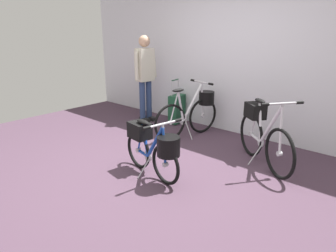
{
  "coord_description": "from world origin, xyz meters",
  "views": [
    {
      "loc": [
        2.41,
        -2.43,
        1.72
      ],
      "look_at": [
        0.01,
        0.29,
        0.55
      ],
      "focal_mm": 32.22,
      "sensor_mm": 36.0,
      "label": 1
    }
  ],
  "objects_px": {
    "display_bike_right": "(262,133)",
    "rolling_suitcase": "(177,109)",
    "visitor_near_wall": "(145,74)",
    "folding_bike_foreground": "(153,146)",
    "display_bike_left": "(193,111)"
  },
  "relations": [
    {
      "from": "display_bike_right",
      "to": "visitor_near_wall",
      "type": "height_order",
      "value": "visitor_near_wall"
    },
    {
      "from": "folding_bike_foreground",
      "to": "rolling_suitcase",
      "type": "xyz_separation_m",
      "value": [
        -1.19,
        1.87,
        -0.12
      ]
    },
    {
      "from": "folding_bike_foreground",
      "to": "display_bike_left",
      "type": "relative_size",
      "value": 0.81
    },
    {
      "from": "display_bike_left",
      "to": "rolling_suitcase",
      "type": "height_order",
      "value": "display_bike_left"
    },
    {
      "from": "folding_bike_foreground",
      "to": "visitor_near_wall",
      "type": "height_order",
      "value": "visitor_near_wall"
    },
    {
      "from": "display_bike_left",
      "to": "visitor_near_wall",
      "type": "xyz_separation_m",
      "value": [
        -1.2,
        0.08,
        0.49
      ]
    },
    {
      "from": "folding_bike_foreground",
      "to": "visitor_near_wall",
      "type": "relative_size",
      "value": 0.64
    },
    {
      "from": "visitor_near_wall",
      "to": "rolling_suitcase",
      "type": "relative_size",
      "value": 1.94
    },
    {
      "from": "display_bike_right",
      "to": "rolling_suitcase",
      "type": "relative_size",
      "value": 1.33
    },
    {
      "from": "display_bike_right",
      "to": "visitor_near_wall",
      "type": "bearing_deg",
      "value": 171.45
    },
    {
      "from": "folding_bike_foreground",
      "to": "rolling_suitcase",
      "type": "bearing_deg",
      "value": 122.51
    },
    {
      "from": "display_bike_right",
      "to": "rolling_suitcase",
      "type": "distance_m",
      "value": 2.1
    },
    {
      "from": "folding_bike_foreground",
      "to": "visitor_near_wall",
      "type": "bearing_deg",
      "value": 137.54
    },
    {
      "from": "folding_bike_foreground",
      "to": "display_bike_right",
      "type": "xyz_separation_m",
      "value": [
        0.79,
        1.23,
        0.03
      ]
    },
    {
      "from": "display_bike_left",
      "to": "visitor_near_wall",
      "type": "height_order",
      "value": "visitor_near_wall"
    }
  ]
}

